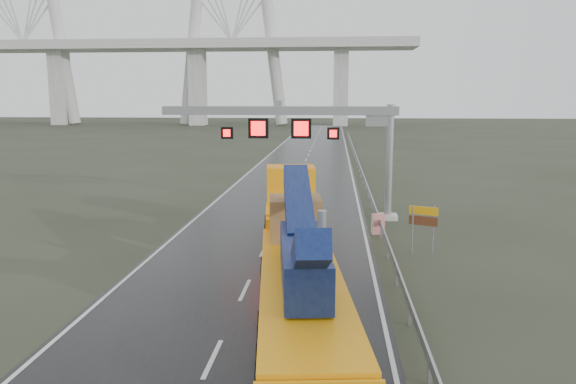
# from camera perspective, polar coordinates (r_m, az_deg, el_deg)

# --- Properties ---
(ground) EXTENTS (400.00, 400.00, 0.00)m
(ground) POSITION_cam_1_polar(r_m,az_deg,el_deg) (19.11, -6.35, -13.91)
(ground) COLOR #2D3324
(ground) RESTS_ON ground
(road) EXTENTS (11.00, 200.00, 0.02)m
(road) POSITION_cam_1_polar(r_m,az_deg,el_deg) (57.80, 1.25, 2.00)
(road) COLOR black
(road) RESTS_ON ground
(guardrail) EXTENTS (0.20, 140.00, 1.40)m
(guardrail) POSITION_cam_1_polar(r_m,az_deg,el_deg) (47.76, 7.83, 1.16)
(guardrail) COLOR gray
(guardrail) RESTS_ON ground
(sign_gantry) EXTENTS (14.90, 1.20, 7.42)m
(sign_gantry) POSITION_cam_1_polar(r_m,az_deg,el_deg) (35.27, 2.51, 6.32)
(sign_gantry) COLOR #AFAFAA
(sign_gantry) RESTS_ON ground
(heavy_haul_truck) EXTENTS (5.09, 20.10, 4.68)m
(heavy_haul_truck) POSITION_cam_1_polar(r_m,az_deg,el_deg) (24.27, 0.86, -4.22)
(heavy_haul_truck) COLOR orange
(heavy_haul_truck) RESTS_ON ground
(exit_sign_pair) EXTENTS (1.32, 0.60, 2.42)m
(exit_sign_pair) POSITION_cam_1_polar(r_m,az_deg,el_deg) (28.16, 13.57, -2.81)
(exit_sign_pair) COLOR gray
(exit_sign_pair) RESTS_ON ground
(striped_barrier) EXTENTS (0.75, 0.53, 1.15)m
(striped_barrier) POSITION_cam_1_polar(r_m,az_deg,el_deg) (32.07, 9.14, -3.22)
(striped_barrier) COLOR red
(striped_barrier) RESTS_ON ground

